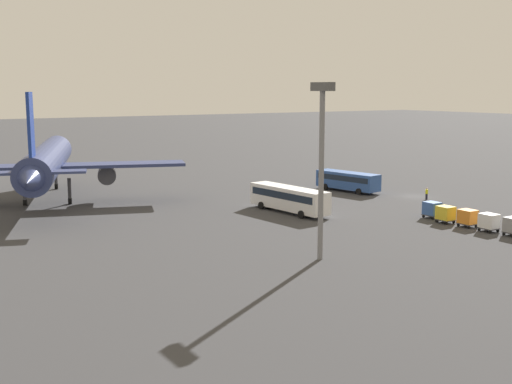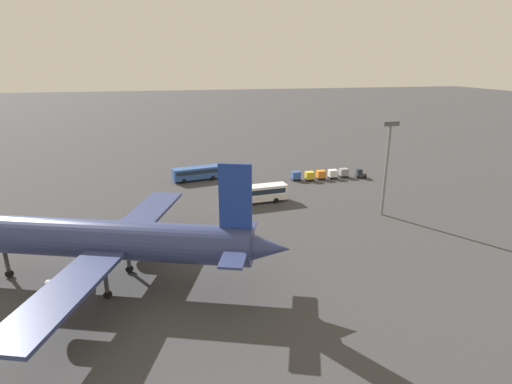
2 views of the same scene
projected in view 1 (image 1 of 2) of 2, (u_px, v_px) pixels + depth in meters
name	position (u px, v px, depth m)	size (l,w,h in m)	color
ground_plane	(414.00, 196.00, 96.65)	(600.00, 600.00, 0.00)	#38383A
airplane	(47.00, 162.00, 89.92)	(43.41, 37.57, 15.69)	navy
shuttle_bus_near	(348.00, 180.00, 101.29)	(11.21, 4.82, 3.05)	#2D5199
shuttle_bus_far	(289.00, 197.00, 83.84)	(13.16, 4.07, 3.34)	white
worker_person	(427.00, 194.00, 93.80)	(0.38, 0.38, 1.74)	#1E1E2D
cargo_cart_white	(489.00, 221.00, 72.55)	(2.01, 1.70, 2.06)	#38383D
cargo_cart_orange	(468.00, 217.00, 74.99)	(2.01, 1.70, 2.06)	#38383D
cargo_cart_yellow	(446.00, 213.00, 77.23)	(2.01, 1.70, 2.06)	#38383D
cargo_cart_blue	(432.00, 209.00, 80.16)	(2.01, 1.70, 2.06)	#38383D
light_pole	(322.00, 152.00, 59.27)	(2.80, 0.70, 16.61)	slate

